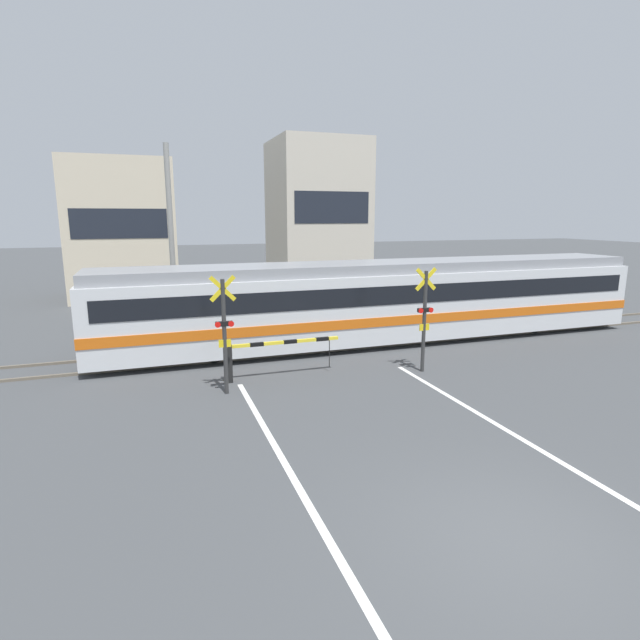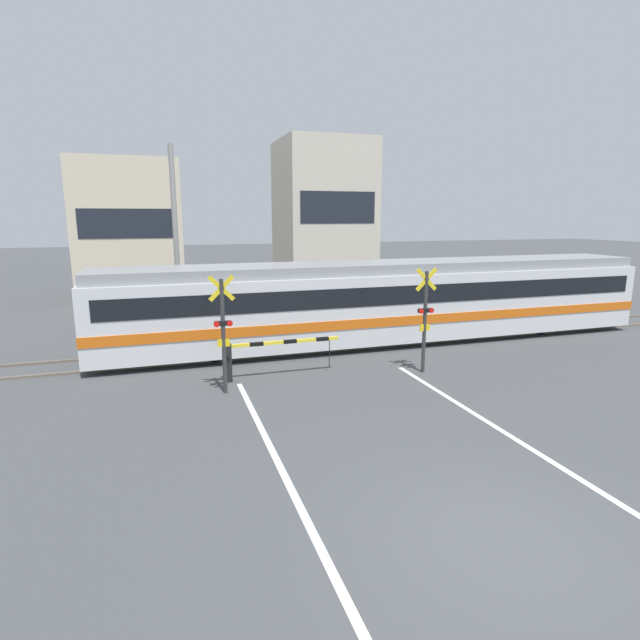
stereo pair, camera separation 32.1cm
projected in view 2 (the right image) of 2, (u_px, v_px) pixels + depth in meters
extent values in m
plane|color=#444749|center=(500.00, 543.00, 7.16)|extent=(160.00, 160.00, 0.00)
cube|color=#6B6051|center=(302.00, 353.00, 16.94)|extent=(50.00, 0.10, 0.08)
cube|color=#6B6051|center=(291.00, 343.00, 18.28)|extent=(50.00, 0.10, 0.08)
cube|color=white|center=(295.00, 497.00, 8.32)|extent=(0.14, 12.09, 0.01)
cube|color=white|center=(540.00, 454.00, 9.81)|extent=(0.14, 12.09, 0.01)
cube|color=silver|center=(387.00, 304.00, 18.37)|extent=(20.54, 2.68, 2.40)
cube|color=gray|center=(388.00, 267.00, 18.09)|extent=(20.33, 2.36, 0.36)
cube|color=orange|center=(387.00, 314.00, 18.44)|extent=(20.56, 2.73, 0.32)
cube|color=black|center=(387.00, 290.00, 18.26)|extent=(19.72, 2.72, 0.64)
cube|color=black|center=(80.00, 305.00, 15.18)|extent=(0.03, 1.87, 0.80)
cylinder|color=black|center=(215.00, 350.00, 16.01)|extent=(0.76, 0.12, 0.76)
cylinder|color=black|center=(211.00, 340.00, 17.34)|extent=(0.76, 0.12, 0.76)
cylinder|color=black|center=(540.00, 325.00, 19.82)|extent=(0.76, 0.12, 0.76)
cylinder|color=black|center=(516.00, 318.00, 21.16)|extent=(0.76, 0.12, 0.76)
cube|color=black|center=(228.00, 363.00, 14.04)|extent=(0.20, 0.20, 1.11)
cube|color=yellow|center=(284.00, 342.00, 14.44)|extent=(3.28, 0.09, 0.09)
cube|color=black|center=(256.00, 344.00, 14.19)|extent=(0.39, 0.10, 0.10)
cube|color=black|center=(290.00, 342.00, 14.49)|extent=(0.39, 0.10, 0.10)
cube|color=black|center=(322.00, 339.00, 14.78)|extent=(0.39, 0.10, 0.10)
cylinder|color=black|center=(329.00, 353.00, 14.95)|extent=(0.02, 0.02, 0.83)
cube|color=black|center=(340.00, 314.00, 21.07)|extent=(0.20, 0.20, 1.11)
cube|color=yellow|center=(303.00, 305.00, 20.48)|extent=(3.28, 0.09, 0.09)
cube|color=black|center=(322.00, 304.00, 20.72)|extent=(0.39, 0.10, 0.10)
cube|color=black|center=(299.00, 305.00, 20.43)|extent=(0.39, 0.10, 0.10)
cube|color=black|center=(276.00, 306.00, 20.13)|extent=(0.39, 0.10, 0.10)
cylinder|color=black|center=(270.00, 318.00, 20.16)|extent=(0.02, 0.02, 0.83)
cylinder|color=#333333|center=(223.00, 337.00, 12.96)|extent=(0.11, 0.11, 3.05)
cube|color=yellow|center=(221.00, 288.00, 12.70)|extent=(0.68, 0.04, 0.68)
cube|color=yellow|center=(221.00, 288.00, 12.70)|extent=(0.68, 0.04, 0.68)
cube|color=black|center=(223.00, 323.00, 12.88)|extent=(0.44, 0.12, 0.12)
cylinder|color=red|center=(217.00, 324.00, 12.76)|extent=(0.15, 0.03, 0.15)
cylinder|color=red|center=(230.00, 323.00, 12.86)|extent=(0.15, 0.03, 0.15)
cube|color=yellow|center=(224.00, 343.00, 12.97)|extent=(0.32, 0.03, 0.20)
cylinder|color=#333333|center=(425.00, 323.00, 14.72)|extent=(0.11, 0.11, 3.05)
cube|color=yellow|center=(427.00, 279.00, 14.46)|extent=(0.68, 0.04, 0.68)
cube|color=yellow|center=(427.00, 279.00, 14.46)|extent=(0.68, 0.04, 0.68)
cube|color=black|center=(425.00, 310.00, 14.65)|extent=(0.44, 0.12, 0.12)
cylinder|color=red|center=(421.00, 311.00, 14.53)|extent=(0.15, 0.03, 0.15)
cylinder|color=red|center=(432.00, 311.00, 14.63)|extent=(0.15, 0.03, 0.15)
cube|color=yellow|center=(425.00, 328.00, 14.74)|extent=(0.32, 0.03, 0.20)
cylinder|color=brown|center=(281.00, 307.00, 23.61)|extent=(0.13, 0.13, 0.81)
cylinder|color=brown|center=(284.00, 307.00, 23.65)|extent=(0.13, 0.13, 0.81)
cube|color=#386647|center=(282.00, 292.00, 23.48)|extent=(0.38, 0.22, 0.64)
sphere|color=#997056|center=(282.00, 282.00, 23.39)|extent=(0.22, 0.22, 0.22)
cube|color=beige|center=(130.00, 230.00, 28.85)|extent=(5.67, 5.65, 7.69)
cube|color=#1E232D|center=(126.00, 224.00, 26.12)|extent=(4.76, 0.03, 1.54)
cube|color=beige|center=(323.00, 216.00, 32.22)|extent=(5.56, 5.65, 9.31)
cube|color=#1E232D|center=(338.00, 207.00, 29.48)|extent=(4.67, 0.03, 1.86)
cylinder|color=gray|center=(176.00, 237.00, 20.81)|extent=(0.22, 0.22, 7.49)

